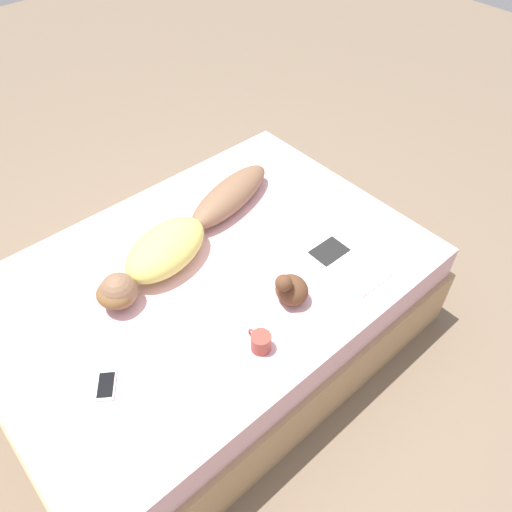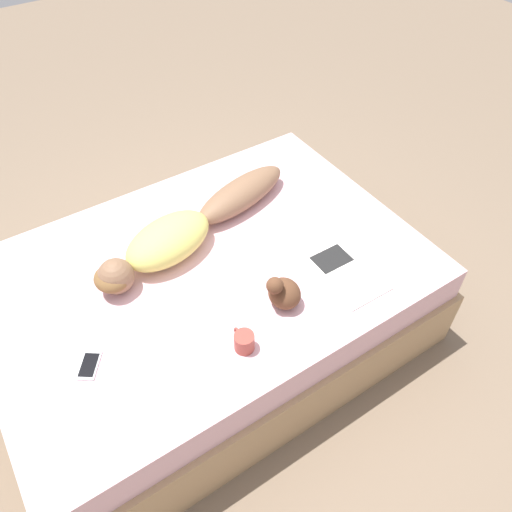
# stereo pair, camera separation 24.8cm
# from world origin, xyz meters

# --- Properties ---
(ground_plane) EXTENTS (12.00, 12.00, 0.00)m
(ground_plane) POSITION_xyz_m (0.00, 0.00, 0.00)
(ground_plane) COLOR #7A6651
(bed) EXTENTS (1.59, 2.27, 0.59)m
(bed) POSITION_xyz_m (0.00, 0.00, 0.29)
(bed) COLOR tan
(bed) RESTS_ON ground_plane
(person) EXTENTS (0.51, 1.31, 0.19)m
(person) POSITION_xyz_m (0.22, -0.03, 0.68)
(person) COLOR brown
(person) RESTS_ON bed
(open_magazine) EXTENTS (0.43, 0.27, 0.01)m
(open_magazine) POSITION_xyz_m (-0.42, -0.57, 0.60)
(open_magazine) COLOR silver
(open_magazine) RESTS_ON bed
(coffee_mug) EXTENTS (0.13, 0.09, 0.09)m
(coffee_mug) POSITION_xyz_m (-0.53, 0.10, 0.64)
(coffee_mug) COLOR #993D33
(coffee_mug) RESTS_ON bed
(cell_phone) EXTENTS (0.16, 0.15, 0.01)m
(cell_phone) POSITION_xyz_m (-0.24, 0.71, 0.60)
(cell_phone) COLOR silver
(cell_phone) RESTS_ON bed
(plush_toy) EXTENTS (0.17, 0.17, 0.21)m
(plush_toy) POSITION_xyz_m (-0.42, -0.19, 0.68)
(plush_toy) COLOR brown
(plush_toy) RESTS_ON bed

